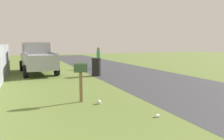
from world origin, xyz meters
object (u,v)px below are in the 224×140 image
Objects in this scene: pickup_truck at (37,57)px; trash_bin at (96,67)px; mailbox at (81,71)px; pedestrian at (99,56)px.

pickup_truck is 4.73× the size of trash_bin.
trash_bin is at bearing -12.36° from mailbox.
mailbox is 0.25× the size of pickup_truck.
pedestrian is (3.36, -1.34, 0.45)m from trash_bin.
pedestrian is at bearing -21.75° from trash_bin.
mailbox is at bearing 98.08° from pedestrian.
pickup_truck is at bearing 36.71° from pedestrian.
mailbox is 8.19m from pickup_truck.
trash_bin is at bearing 99.47° from pedestrian.
mailbox is 1.21× the size of trash_bin.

